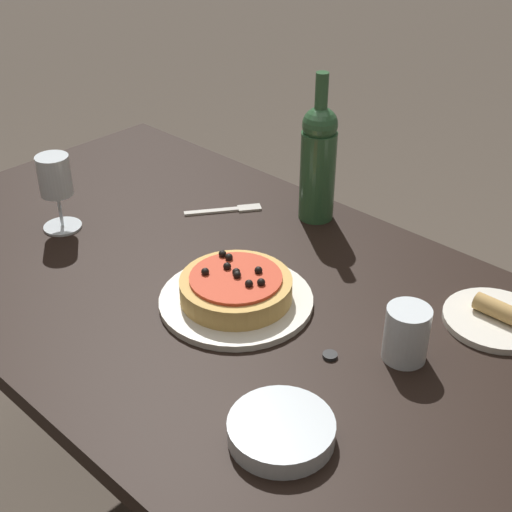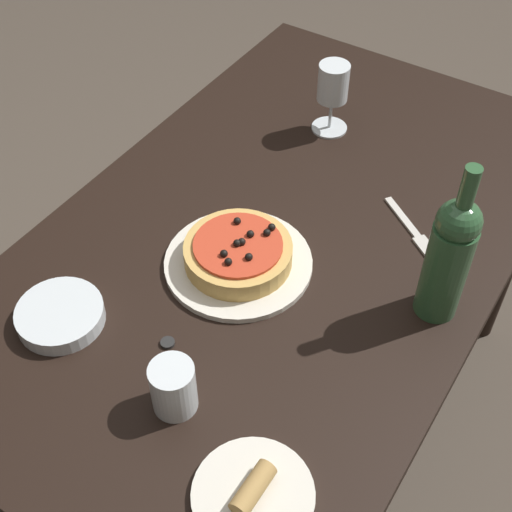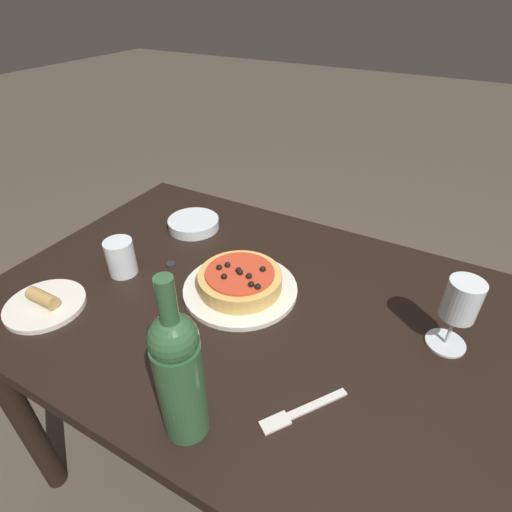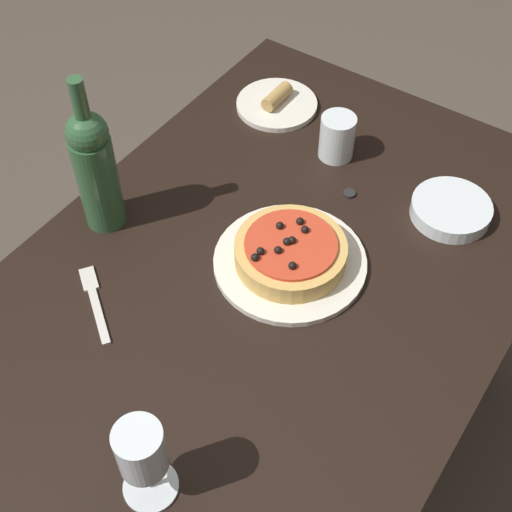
% 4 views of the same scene
% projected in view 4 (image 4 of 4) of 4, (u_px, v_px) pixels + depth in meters
% --- Properties ---
extents(ground_plane, '(14.00, 14.00, 0.00)m').
position_uv_depth(ground_plane, '(247.00, 479.00, 1.77)').
color(ground_plane, '#4C4238').
extents(dining_table, '(1.35, 0.81, 0.74)m').
position_uv_depth(dining_table, '(243.00, 334.00, 1.28)').
color(dining_table, black).
rests_on(dining_table, ground_plane).
extents(dinner_plate, '(0.27, 0.27, 0.01)m').
position_uv_depth(dinner_plate, '(290.00, 262.00, 1.25)').
color(dinner_plate, silver).
rests_on(dinner_plate, dining_table).
extents(pizza, '(0.20, 0.20, 0.06)m').
position_uv_depth(pizza, '(290.00, 252.00, 1.23)').
color(pizza, tan).
rests_on(pizza, dinner_plate).
extents(wine_glass, '(0.08, 0.08, 0.16)m').
position_uv_depth(wine_glass, '(142.00, 453.00, 0.91)').
color(wine_glass, silver).
rests_on(wine_glass, dining_table).
extents(wine_bottle, '(0.07, 0.07, 0.31)m').
position_uv_depth(wine_bottle, '(95.00, 167.00, 1.23)').
color(wine_bottle, '#2D5633').
rests_on(wine_bottle, dining_table).
extents(water_cup, '(0.07, 0.07, 0.09)m').
position_uv_depth(water_cup, '(337.00, 137.00, 1.41)').
color(water_cup, silver).
rests_on(water_cup, dining_table).
extents(side_bowl, '(0.15, 0.15, 0.03)m').
position_uv_depth(side_bowl, '(451.00, 210.00, 1.32)').
color(side_bowl, silver).
rests_on(side_bowl, dining_table).
extents(fork, '(0.11, 0.15, 0.00)m').
position_uv_depth(fork, '(94.00, 299.00, 1.20)').
color(fork, beige).
rests_on(fork, dining_table).
extents(side_plate, '(0.17, 0.17, 0.04)m').
position_uv_depth(side_plate, '(277.00, 103.00, 1.53)').
color(side_plate, silver).
rests_on(side_plate, dining_table).
extents(bottle_cap, '(0.02, 0.02, 0.01)m').
position_uv_depth(bottle_cap, '(349.00, 193.00, 1.37)').
color(bottle_cap, black).
rests_on(bottle_cap, dining_table).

